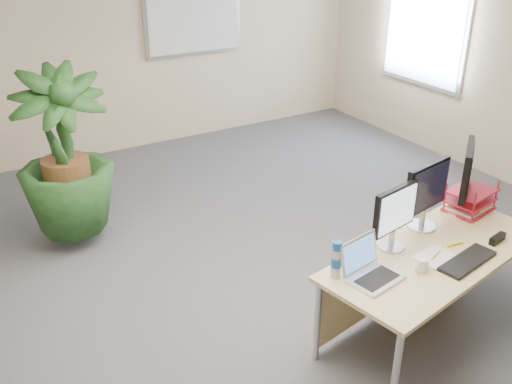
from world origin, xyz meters
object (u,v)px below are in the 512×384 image
desk (422,263)px  floor_plant (66,166)px  monitor_right (426,192)px  laptop (369,268)px  monitor_left (395,214)px

desk → floor_plant: size_ratio=1.20×
desk → monitor_right: 0.50m
monitor_right → desk: bearing=-130.6°
floor_plant → laptop: (1.23, -2.49, -0.04)m
floor_plant → monitor_right: 2.97m
desk → floor_plant: (-1.79, 2.42, 0.23)m
desk → monitor_right: bearing=49.4°
desk → laptop: laptop is taller
laptop → monitor_right: bearing=20.5°
monitor_left → laptop: size_ratio=1.21×
desk → laptop: bearing=-172.6°
floor_plant → monitor_left: 2.81m
laptop → desk: bearing=7.4°
desk → monitor_left: size_ratio=4.00×
monitor_left → desk: bearing=-27.8°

